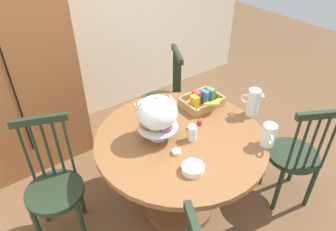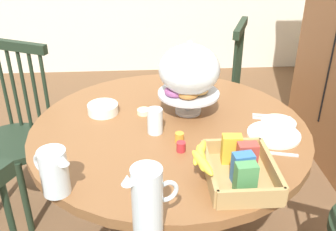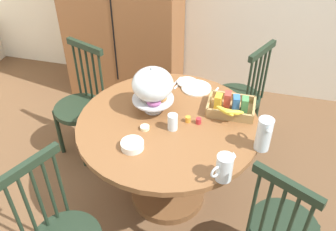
{
  "view_description": "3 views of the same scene",
  "coord_description": "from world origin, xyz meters",
  "px_view_note": "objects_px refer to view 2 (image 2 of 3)",
  "views": [
    {
      "loc": [
        -0.93,
        -1.16,
        2.13
      ],
      "look_at": [
        0.14,
        0.29,
        0.84
      ],
      "focal_mm": 33.47,
      "sensor_mm": 36.0,
      "label": 1
    },
    {
      "loc": [
        1.62,
        0.04,
        1.59
      ],
      "look_at": [
        0.04,
        0.14,
        0.74
      ],
      "focal_mm": 41.88,
      "sensor_mm": 36.0,
      "label": 2
    },
    {
      "loc": [
        0.61,
        -1.67,
        2.24
      ],
      "look_at": [
        0.14,
        0.14,
        0.79
      ],
      "focal_mm": 39.05,
      "sensor_mm": 36.0,
      "label": 3
    }
  ],
  "objects_px": {
    "milk_pitcher": "(148,203)",
    "drinking_glass": "(155,121)",
    "butter_dish": "(144,112)",
    "china_plate_large": "(274,134)",
    "windsor_chair_near_window": "(16,141)",
    "pastry_stand_with_dome": "(189,73)",
    "cereal_basket": "(236,168)",
    "orange_juice_pitcher": "(54,173)",
    "china_plate_small": "(279,123)",
    "windsor_chair_far_side": "(214,100)",
    "dining_table": "(169,166)",
    "cereal_bowl": "(103,109)"
  },
  "relations": [
    {
      "from": "butter_dish",
      "to": "windsor_chair_near_window",
      "type": "bearing_deg",
      "value": -110.85
    },
    {
      "from": "dining_table",
      "to": "windsor_chair_near_window",
      "type": "xyz_separation_m",
      "value": [
        -0.39,
        -0.81,
        -0.07
      ]
    },
    {
      "from": "windsor_chair_near_window",
      "to": "china_plate_small",
      "type": "height_order",
      "value": "windsor_chair_near_window"
    },
    {
      "from": "china_plate_large",
      "to": "drinking_glass",
      "type": "bearing_deg",
      "value": -96.91
    },
    {
      "from": "orange_juice_pitcher",
      "to": "cereal_basket",
      "type": "distance_m",
      "value": 0.61
    },
    {
      "from": "windsor_chair_near_window",
      "to": "china_plate_large",
      "type": "xyz_separation_m",
      "value": [
        0.5,
        1.24,
        0.29
      ]
    },
    {
      "from": "milk_pitcher",
      "to": "china_plate_large",
      "type": "relative_size",
      "value": 0.98
    },
    {
      "from": "orange_juice_pitcher",
      "to": "butter_dish",
      "type": "distance_m",
      "value": 0.62
    },
    {
      "from": "pastry_stand_with_dome",
      "to": "china_plate_small",
      "type": "relative_size",
      "value": 2.29
    },
    {
      "from": "cereal_bowl",
      "to": "drinking_glass",
      "type": "height_order",
      "value": "drinking_glass"
    },
    {
      "from": "cereal_bowl",
      "to": "pastry_stand_with_dome",
      "type": "bearing_deg",
      "value": 87.83
    },
    {
      "from": "windsor_chair_near_window",
      "to": "butter_dish",
      "type": "bearing_deg",
      "value": 69.15
    },
    {
      "from": "dining_table",
      "to": "butter_dish",
      "type": "relative_size",
      "value": 20.04
    },
    {
      "from": "windsor_chair_near_window",
      "to": "milk_pitcher",
      "type": "distance_m",
      "value": 1.28
    },
    {
      "from": "windsor_chair_near_window",
      "to": "butter_dish",
      "type": "relative_size",
      "value": 16.25
    },
    {
      "from": "cereal_bowl",
      "to": "butter_dish",
      "type": "distance_m",
      "value": 0.19
    },
    {
      "from": "dining_table",
      "to": "drinking_glass",
      "type": "height_order",
      "value": "drinking_glass"
    },
    {
      "from": "orange_juice_pitcher",
      "to": "cereal_bowl",
      "type": "relative_size",
      "value": 1.18
    },
    {
      "from": "orange_juice_pitcher",
      "to": "china_plate_small",
      "type": "relative_size",
      "value": 1.1
    },
    {
      "from": "windsor_chair_far_side",
      "to": "pastry_stand_with_dome",
      "type": "distance_m",
      "value": 0.89
    },
    {
      "from": "milk_pitcher",
      "to": "drinking_glass",
      "type": "relative_size",
      "value": 1.97
    },
    {
      "from": "windsor_chair_far_side",
      "to": "orange_juice_pitcher",
      "type": "distance_m",
      "value": 1.5
    },
    {
      "from": "pastry_stand_with_dome",
      "to": "cereal_basket",
      "type": "relative_size",
      "value": 1.09
    },
    {
      "from": "orange_juice_pitcher",
      "to": "butter_dish",
      "type": "relative_size",
      "value": 2.75
    },
    {
      "from": "cereal_basket",
      "to": "cereal_bowl",
      "type": "bearing_deg",
      "value": -136.29
    },
    {
      "from": "windsor_chair_near_window",
      "to": "drinking_glass",
      "type": "height_order",
      "value": "windsor_chair_near_window"
    },
    {
      "from": "cereal_bowl",
      "to": "butter_dish",
      "type": "relative_size",
      "value": 2.33
    },
    {
      "from": "windsor_chair_near_window",
      "to": "windsor_chair_far_side",
      "type": "bearing_deg",
      "value": 110.68
    },
    {
      "from": "cereal_basket",
      "to": "orange_juice_pitcher",
      "type": "bearing_deg",
      "value": -87.09
    },
    {
      "from": "windsor_chair_near_window",
      "to": "pastry_stand_with_dome",
      "type": "height_order",
      "value": "pastry_stand_with_dome"
    },
    {
      "from": "cereal_basket",
      "to": "cereal_bowl",
      "type": "height_order",
      "value": "cereal_basket"
    },
    {
      "from": "windsor_chair_near_window",
      "to": "milk_pitcher",
      "type": "relative_size",
      "value": 4.5
    },
    {
      "from": "orange_juice_pitcher",
      "to": "milk_pitcher",
      "type": "distance_m",
      "value": 0.36
    },
    {
      "from": "windsor_chair_near_window",
      "to": "cereal_basket",
      "type": "relative_size",
      "value": 3.09
    },
    {
      "from": "windsor_chair_far_side",
      "to": "cereal_bowl",
      "type": "distance_m",
      "value": 0.99
    },
    {
      "from": "windsor_chair_near_window",
      "to": "milk_pitcher",
      "type": "xyz_separation_m",
      "value": [
        1.0,
        0.71,
        0.39
      ]
    },
    {
      "from": "china_plate_large",
      "to": "china_plate_small",
      "type": "distance_m",
      "value": 0.09
    },
    {
      "from": "milk_pitcher",
      "to": "china_plate_small",
      "type": "xyz_separation_m",
      "value": [
        -0.58,
        0.58,
        -0.08
      ]
    },
    {
      "from": "windsor_chair_near_window",
      "to": "orange_juice_pitcher",
      "type": "distance_m",
      "value": 0.97
    },
    {
      "from": "milk_pitcher",
      "to": "cereal_bowl",
      "type": "xyz_separation_m",
      "value": [
        -0.75,
        -0.19,
        -0.08
      ]
    },
    {
      "from": "windsor_chair_near_window",
      "to": "pastry_stand_with_dome",
      "type": "relative_size",
      "value": 2.83
    },
    {
      "from": "pastry_stand_with_dome",
      "to": "cereal_basket",
      "type": "distance_m",
      "value": 0.54
    },
    {
      "from": "windsor_chair_near_window",
      "to": "china_plate_large",
      "type": "bearing_deg",
      "value": 68.1
    },
    {
      "from": "pastry_stand_with_dome",
      "to": "china_plate_small",
      "type": "bearing_deg",
      "value": 67.52
    },
    {
      "from": "windsor_chair_far_side",
      "to": "cereal_bowl",
      "type": "height_order",
      "value": "windsor_chair_far_side"
    },
    {
      "from": "windsor_chair_far_side",
      "to": "cereal_basket",
      "type": "distance_m",
      "value": 1.27
    },
    {
      "from": "pastry_stand_with_dome",
      "to": "milk_pitcher",
      "type": "height_order",
      "value": "pastry_stand_with_dome"
    },
    {
      "from": "windsor_chair_far_side",
      "to": "butter_dish",
      "type": "distance_m",
      "value": 0.89
    },
    {
      "from": "butter_dish",
      "to": "china_plate_large",
      "type": "bearing_deg",
      "value": 66.77
    },
    {
      "from": "orange_juice_pitcher",
      "to": "china_plate_small",
      "type": "bearing_deg",
      "value": 113.77
    }
  ]
}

